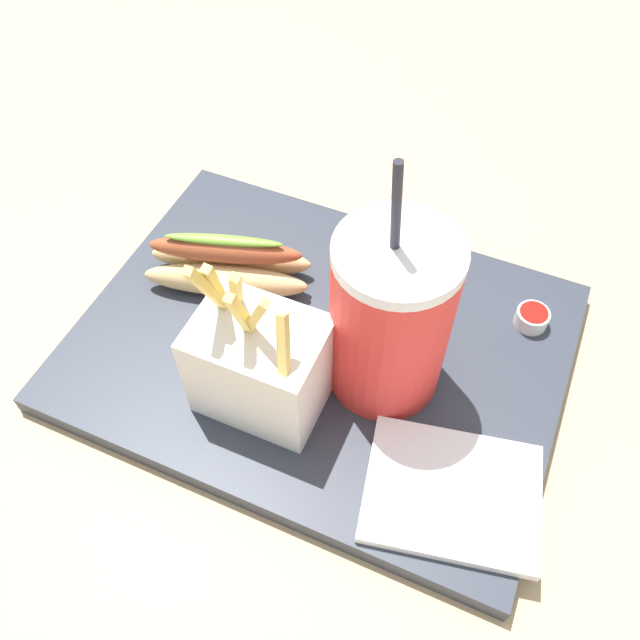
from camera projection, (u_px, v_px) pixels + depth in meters
The scene contains 7 objects.
ground_plane at pixel (320, 358), 0.63m from camera, with size 2.40×2.40×0.02m, color tan.
food_tray at pixel (320, 346), 0.61m from camera, with size 0.43×0.32×0.02m, color #2D333D.
soda_cup at pixel (390, 318), 0.52m from camera, with size 0.10×0.10×0.23m.
fries_basket at pixel (260, 364), 0.53m from camera, with size 0.10×0.07×0.16m.
hot_dog_1 at pixel (227, 265), 0.63m from camera, with size 0.17×0.10×0.06m.
ketchup_cup_1 at pixel (532, 317), 0.61m from camera, with size 0.03×0.03×0.02m.
napkin_stack at pixel (452, 493), 0.51m from camera, with size 0.13×0.10×0.01m, color white.
Camera 1 is at (-0.14, 0.32, 0.51)m, focal length 37.31 mm.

